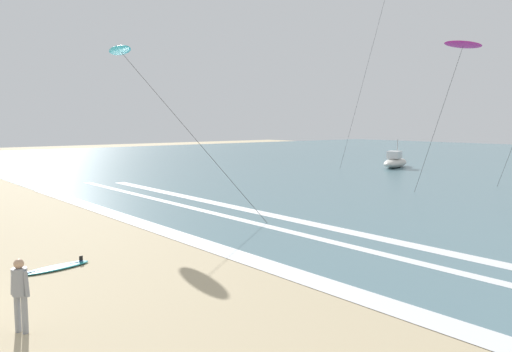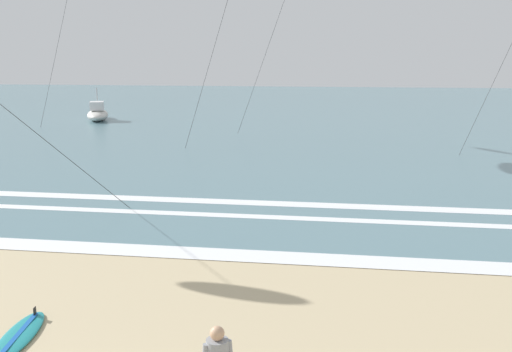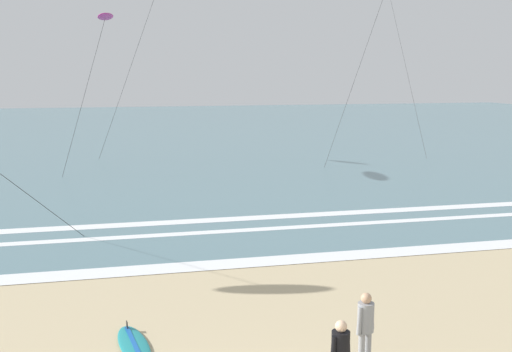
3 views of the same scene
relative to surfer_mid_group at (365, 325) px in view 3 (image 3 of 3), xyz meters
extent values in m
cube|color=slate|center=(-2.52, 51.93, -0.95)|extent=(140.00, 90.00, 0.01)
cube|color=white|center=(-2.19, 7.33, -0.94)|extent=(41.91, 0.97, 0.01)
cube|color=white|center=(-3.32, 11.21, -0.94)|extent=(44.19, 0.51, 0.01)
cube|color=white|center=(-2.90, 13.04, -0.94)|extent=(42.03, 0.75, 0.01)
cylinder|color=black|center=(-0.95, -1.14, 0.15)|extent=(0.32, 0.32, 0.58)
cylinder|color=black|center=(-1.12, -1.23, 0.13)|extent=(0.16, 0.14, 0.56)
cylinder|color=black|center=(-0.79, -1.06, 0.13)|extent=(0.16, 0.14, 0.56)
sphere|color=#DBB28E|center=(-0.95, -1.14, 0.54)|extent=(0.21, 0.21, 0.21)
cylinder|color=gray|center=(0.09, 0.05, -0.55)|extent=(0.13, 0.13, 0.82)
cylinder|color=gray|center=(0.00, 0.00, 0.15)|extent=(0.32, 0.32, 0.58)
cylinder|color=gray|center=(0.16, 0.09, 0.13)|extent=(0.16, 0.14, 0.56)
cylinder|color=gray|center=(-0.16, -0.09, 0.13)|extent=(0.16, 0.14, 0.56)
sphere|color=tan|center=(0.00, 0.00, 0.54)|extent=(0.21, 0.21, 0.21)
ellipsoid|color=teal|center=(-4.36, 2.13, -0.91)|extent=(0.90, 2.16, 0.09)
cube|color=#1959B2|center=(-4.36, 2.13, -0.86)|extent=(0.36, 1.78, 0.01)
cube|color=black|center=(-4.48, 2.95, -0.79)|extent=(0.03, 0.12, 0.16)
ellipsoid|color=#CC2384|center=(-4.72, 25.59, 7.87)|extent=(1.24, 3.28, 0.43)
cylinder|color=#333333|center=(-6.07, 25.42, 3.46)|extent=(2.73, 0.36, 8.83)
cylinder|color=#333333|center=(17.13, 33.05, 5.58)|extent=(1.93, 11.42, 13.09)
cylinder|color=#333333|center=(11.46, 26.62, 7.09)|extent=(6.82, 2.91, 16.10)
cylinder|color=#333333|center=(-2.49, 31.23, 7.21)|extent=(6.10, 1.80, 16.34)
camera|label=1|loc=(11.34, -2.81, 3.51)|focal=36.40mm
camera|label=2|loc=(1.63, -7.28, 4.33)|focal=40.49mm
camera|label=3|loc=(-4.67, -10.57, 4.83)|focal=43.47mm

